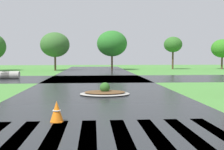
% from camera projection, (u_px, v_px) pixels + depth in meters
% --- Properties ---
extents(asphalt_roadway, '(9.12, 80.00, 0.01)m').
position_uv_depth(asphalt_roadway, '(99.00, 98.00, 13.53)').
color(asphalt_roadway, '#232628').
rests_on(asphalt_roadway, ground).
extents(asphalt_cross_road, '(90.00, 8.21, 0.01)m').
position_uv_depth(asphalt_cross_road, '(97.00, 79.00, 25.00)').
color(asphalt_cross_road, '#232628').
rests_on(asphalt_cross_road, ground).
extents(crosswalk_stripes, '(6.75, 3.44, 0.01)m').
position_uv_depth(crosswalk_stripes, '(105.00, 136.00, 7.09)').
color(crosswalk_stripes, white).
rests_on(crosswalk_stripes, ground).
extents(median_island, '(2.73, 2.06, 0.68)m').
position_uv_depth(median_island, '(105.00, 92.00, 14.63)').
color(median_island, '#9E9B93').
rests_on(median_island, ground).
extents(drainage_pipe_stack, '(3.23, 0.79, 0.72)m').
position_uv_depth(drainage_pipe_stack, '(1.00, 75.00, 24.66)').
color(drainage_pipe_stack, '#9E9B93').
rests_on(drainage_pipe_stack, ground).
extents(traffic_cone, '(0.43, 0.43, 0.68)m').
position_uv_depth(traffic_cone, '(57.00, 112.00, 8.59)').
color(traffic_cone, orange).
rests_on(traffic_cone, ground).
extents(background_treeline, '(39.88, 6.82, 5.99)m').
position_uv_depth(background_treeline, '(83.00, 45.00, 39.89)').
color(background_treeline, '#4C3823').
rests_on(background_treeline, ground).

